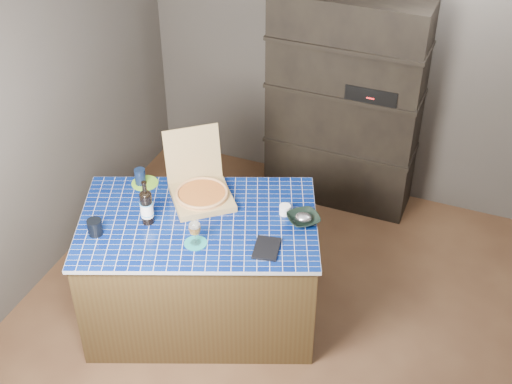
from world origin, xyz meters
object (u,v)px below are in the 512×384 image
at_px(mead_bottle, 147,207).
at_px(dvd_case, 267,248).
at_px(pizza_box, 201,191).
at_px(wine_glass, 195,228).
at_px(kitchen_island, 201,269).
at_px(bowl, 303,219).

relative_size(mead_bottle, dvd_case, 1.50).
distance_m(pizza_box, wine_glass, 0.47).
height_order(kitchen_island, dvd_case, dvd_case).
relative_size(kitchen_island, wine_glass, 10.38).
relative_size(mead_bottle, bowl, 1.55).
distance_m(mead_bottle, wine_glass, 0.38).
bearing_deg(mead_bottle, wine_glass, -11.86).
bearing_deg(mead_bottle, kitchen_island, 24.94).
relative_size(dvd_case, bowl, 1.04).
bearing_deg(wine_glass, kitchen_island, 112.52).
height_order(kitchen_island, mead_bottle, mead_bottle).
relative_size(pizza_box, dvd_case, 2.84).
distance_m(mead_bottle, dvd_case, 0.81).
relative_size(pizza_box, wine_glass, 3.50).
xyz_separation_m(kitchen_island, mead_bottle, (-0.29, -0.13, 0.54)).
relative_size(pizza_box, mead_bottle, 1.90).
xyz_separation_m(kitchen_island, pizza_box, (-0.08, 0.22, 0.48)).
bearing_deg(pizza_box, dvd_case, -67.53).
height_order(dvd_case, bowl, bowl).
bearing_deg(dvd_case, bowl, 58.98).
bearing_deg(mead_bottle, bowl, 21.79).
xyz_separation_m(pizza_box, mead_bottle, (-0.21, -0.36, 0.07)).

